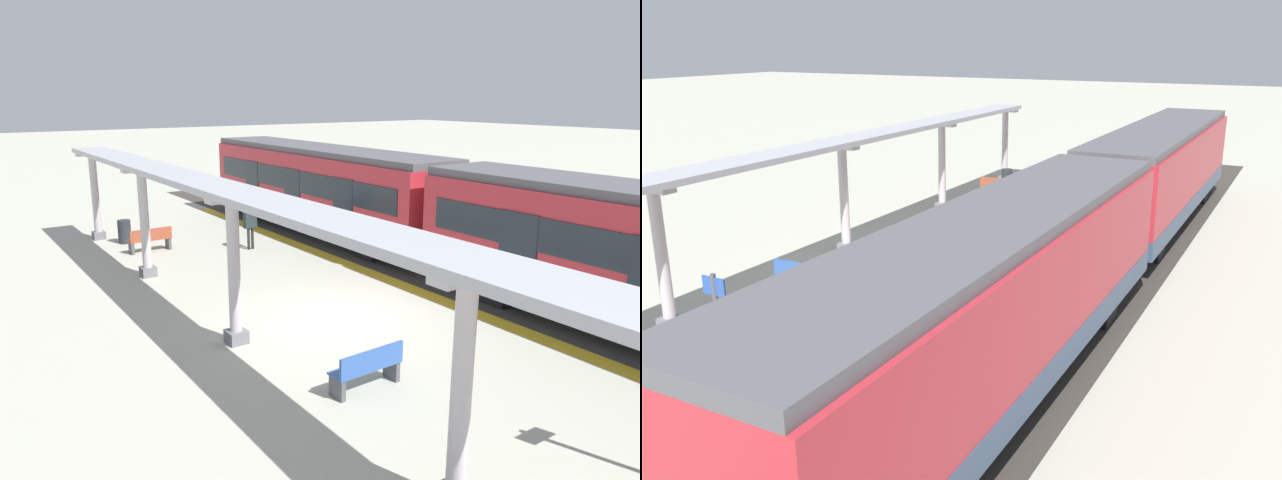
{
  "view_description": "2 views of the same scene",
  "coord_description": "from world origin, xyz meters",
  "views": [
    {
      "loc": [
        8.25,
        11.02,
        5.45
      ],
      "look_at": [
        0.35,
        -0.57,
        1.98
      ],
      "focal_mm": 32.97,
      "sensor_mm": 36.0,
      "label": 1
    },
    {
      "loc": [
        -9.68,
        15.8,
        6.41
      ],
      "look_at": [
        -1.73,
        0.72,
        1.29
      ],
      "focal_mm": 37.79,
      "sensor_mm": 36.0,
      "label": 2
    }
  ],
  "objects": [
    {
      "name": "canopy_pillar_third",
      "position": [
        2.86,
        -0.25,
        1.71
      ],
      "size": [
        1.1,
        0.44,
        3.36
      ],
      "color": "slate",
      "rests_on": "ground"
    },
    {
      "name": "bench_mid_platform",
      "position": [
        1.77,
        3.12,
        0.44
      ],
      "size": [
        1.51,
        0.47,
        0.86
      ],
      "color": "#2E559E",
      "rests_on": "ground"
    },
    {
      "name": "canopy_pillar_fourth",
      "position": [
        2.86,
        6.35,
        1.71
      ],
      "size": [
        1.1,
        0.44,
        3.36
      ],
      "color": "slate",
      "rests_on": "ground"
    },
    {
      "name": "ground_plane",
      "position": [
        0.0,
        0.0,
        0.0
      ],
      "size": [
        176.0,
        176.0,
        0.0
      ],
      "primitive_type": "plane",
      "color": "#ACAE9C"
    },
    {
      "name": "canopy_beam",
      "position": [
        2.86,
        0.14,
        3.44
      ],
      "size": [
        1.2,
        25.42,
        0.16
      ],
      "primitive_type": "cube",
      "color": "#A8AAB2",
      "rests_on": "canopy_pillar_nearest"
    },
    {
      "name": "train_near_carriage",
      "position": [
        -4.9,
        -8.28,
        1.83
      ],
      "size": [
        2.65,
        13.25,
        3.48
      ],
      "color": "#B32832",
      "rests_on": "ground"
    },
    {
      "name": "bench_near_end",
      "position": [
        1.81,
        -9.18,
        0.44
      ],
      "size": [
        1.5,
        0.45,
        0.86
      ],
      "color": "brown",
      "rests_on": "ground"
    },
    {
      "name": "trackbed",
      "position": [
        -4.91,
        0.0,
        0.0
      ],
      "size": [
        3.2,
        43.4,
        0.01
      ],
      "primitive_type": "cube",
      "color": "#38332D",
      "rests_on": "ground"
    },
    {
      "name": "passenger_waiting_near_edge",
      "position": [
        -1.32,
        -7.49,
        1.0
      ],
      "size": [
        0.47,
        0.24,
        1.6
      ],
      "color": "black",
      "rests_on": "ground"
    },
    {
      "name": "tactile_edge_strip",
      "position": [
        -3.05,
        0.0,
        0.0
      ],
      "size": [
        0.51,
        31.4,
        0.01
      ],
      "primitive_type": "cube",
      "color": "gold",
      "rests_on": "ground"
    },
    {
      "name": "trash_bin",
      "position": [
        2.2,
        -10.97,
        0.44
      ],
      "size": [
        0.48,
        0.48,
        0.88
      ],
      "primitive_type": "cylinder",
      "color": "#24292F",
      "rests_on": "ground"
    },
    {
      "name": "canopy_pillar_second",
      "position": [
        2.86,
        -6.33,
        1.71
      ],
      "size": [
        1.1,
        0.44,
        3.36
      ],
      "color": "slate",
      "rests_on": "ground"
    },
    {
      "name": "canopy_pillar_nearest",
      "position": [
        2.86,
        -12.17,
        1.71
      ],
      "size": [
        1.1,
        0.44,
        3.36
      ],
      "color": "slate",
      "rests_on": "ground"
    }
  ]
}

